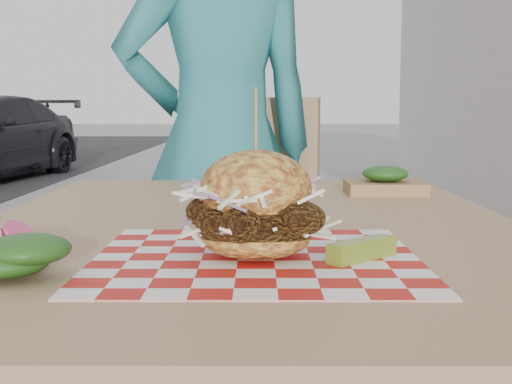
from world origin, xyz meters
TOP-DOWN VIEW (x-y plane):
  - diner at (-0.12, 0.78)m, footprint 0.69×0.57m
  - patio_table at (-0.03, -0.15)m, footprint 0.80×1.20m
  - patio_chair at (0.00, 0.93)m, footprint 0.52×0.53m
  - paper_liner at (-0.01, -0.42)m, footprint 0.36×0.36m
  - sandwich at (-0.01, -0.42)m, footprint 0.17×0.17m
  - pickle_spear at (0.10, -0.43)m, footprint 0.08×0.08m
  - side_salad at (-0.27, -0.49)m, footprint 0.13×0.14m
  - place_setting at (-0.03, 0.22)m, footprint 0.27×0.27m
  - kraft_tray at (0.24, 0.19)m, footprint 0.15×0.12m

SIDE VIEW (x-z plane):
  - patio_chair at x=0.00m, z-range 0.08..1.03m
  - patio_table at x=-0.03m, z-range 0.30..1.05m
  - paper_liner at x=-0.01m, z-range 0.75..0.75m
  - place_setting at x=-0.03m, z-range 0.75..0.77m
  - pickle_spear at x=0.10m, z-range 0.75..0.77m
  - side_salad at x=-0.27m, z-range 0.74..0.79m
  - kraft_tray at x=0.24m, z-range 0.74..0.80m
  - sandwich at x=-0.01m, z-range 0.71..0.90m
  - diner at x=-0.12m, z-range 0.00..1.62m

